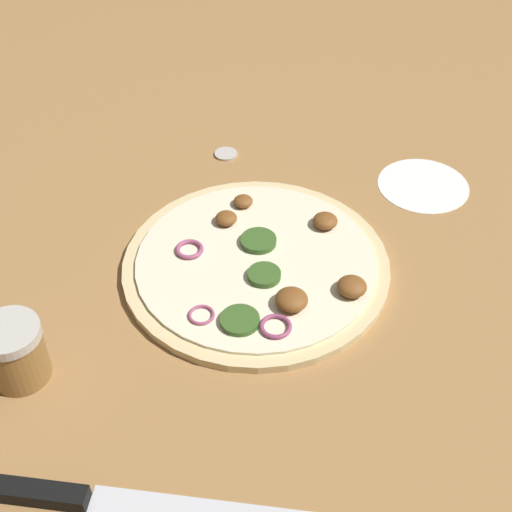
# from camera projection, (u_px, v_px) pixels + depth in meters

# --- Properties ---
(ground_plane) EXTENTS (3.00, 3.00, 0.00)m
(ground_plane) POSITION_uv_depth(u_px,v_px,m) (256.00, 268.00, 0.89)
(ground_plane) COLOR #9E703F
(pizza) EXTENTS (0.33, 0.33, 0.03)m
(pizza) POSITION_uv_depth(u_px,v_px,m) (258.00, 264.00, 0.88)
(pizza) COLOR beige
(pizza) RESTS_ON ground_plane
(knife) EXTENTS (0.10, 0.31, 0.02)m
(knife) POSITION_uv_depth(u_px,v_px,m) (103.00, 503.00, 0.65)
(knife) COLOR silver
(knife) RESTS_ON ground_plane
(spice_jar) EXTENTS (0.07, 0.07, 0.07)m
(spice_jar) POSITION_uv_depth(u_px,v_px,m) (15.00, 352.00, 0.74)
(spice_jar) COLOR olive
(spice_jar) RESTS_ON ground_plane
(loose_cap) EXTENTS (0.03, 0.03, 0.01)m
(loose_cap) POSITION_uv_depth(u_px,v_px,m) (226.00, 153.00, 1.07)
(loose_cap) COLOR beige
(loose_cap) RESTS_ON ground_plane
(flour_patch) EXTENTS (0.13, 0.13, 0.00)m
(flour_patch) POSITION_uv_depth(u_px,v_px,m) (423.00, 185.00, 1.01)
(flour_patch) COLOR white
(flour_patch) RESTS_ON ground_plane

